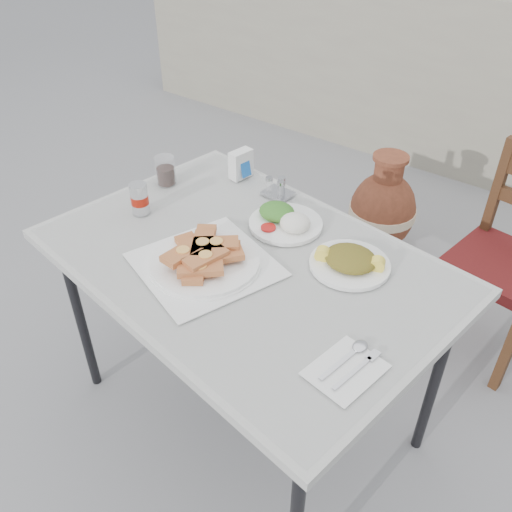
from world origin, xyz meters
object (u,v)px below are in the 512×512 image
Objects in this scene: cafe_table at (245,270)px; pide_plate at (205,256)px; salad_rice_plate at (285,219)px; soda_can at (140,198)px; napkin_holder at (241,164)px; salad_chopped_plate at (350,261)px; cola_glass at (166,172)px; chair at (508,259)px; terracotta_urn at (382,212)px; condiment_caddy at (278,189)px.

cafe_table is 0.17m from pide_plate.
soda_can is (-0.48, -0.26, 0.04)m from salad_rice_plate.
salad_chopped_plate is at bearing -12.36° from napkin_holder.
cola_glass is at bearing -124.22° from napkin_holder.
pide_plate is 0.42m from soda_can.
chair is at bearing 34.21° from cola_glass.
soda_can is at bearing -69.24° from cola_glass.
pide_plate is 4.43× the size of napkin_holder.
salad_chopped_plate is (0.30, 0.17, 0.08)m from cafe_table.
pide_plate is (-0.08, -0.11, 0.10)m from cafe_table.
cola_glass reaches higher than terracotta_urn.
salad_rice_plate is at bearing 4.14° from cola_glass.
cola_glass is (-0.08, 0.22, -0.01)m from soda_can.
terracotta_urn is at bearing 90.33° from pide_plate.
cafe_table is 0.36m from salad_chopped_plate.
salad_rice_plate is 0.31m from salad_chopped_plate.
chair reaches higher than napkin_holder.
salad_chopped_plate is 0.71m from napkin_holder.
terracotta_urn is at bearing 94.30° from salad_rice_plate.
napkin_holder is 0.12× the size of chair.
salad_chopped_plate is at bearing -1.91° from cola_glass.
salad_chopped_plate is at bearing 36.59° from pide_plate.
cafe_table is 12.83× the size of cola_glass.
napkin_holder is (0.21, 0.23, 0.01)m from cola_glass.
chair is (0.79, 0.63, -0.36)m from condiment_caddy.
chair is (0.65, 1.02, -0.27)m from cafe_table.
salad_chopped_plate is at bearing -12.77° from salad_rice_plate.
terracotta_urn is at bearing 108.45° from salad_chopped_plate.
condiment_caddy is at bearing 50.77° from soda_can.
soda_can is at bearing -128.90° from chair.
salad_rice_plate is 0.40m from napkin_holder.
pide_plate is 0.54× the size of chair.
chair is (0.65, 0.78, -0.36)m from salad_rice_plate.
salad_rice_plate reaches higher than terracotta_urn.
napkin_holder reaches higher than pide_plate.
cafe_table is 0.61m from cola_glass.
napkin_holder is at bearing 171.67° from condiment_caddy.
cafe_table is 5.58× the size of salad_chopped_plate.
cafe_table is at bearing -41.21° from napkin_holder.
salad_rice_plate is 2.33× the size of cola_glass.
soda_can reaches higher than salad_chopped_plate.
cola_glass is 0.12× the size of chair.
chair is 0.82m from terracotta_urn.
terracotta_urn is at bearing 93.67° from cafe_table.
soda_can is (-0.48, -0.02, 0.12)m from cafe_table.
cola_glass reaches higher than salad_chopped_plate.
napkin_holder is (-0.35, 0.42, 0.12)m from cafe_table.
condiment_caddy is 1.10m from terracotta_urn.
chair is at bearing 57.46° from pide_plate.
soda_can is (-0.79, -0.19, 0.04)m from salad_chopped_plate.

